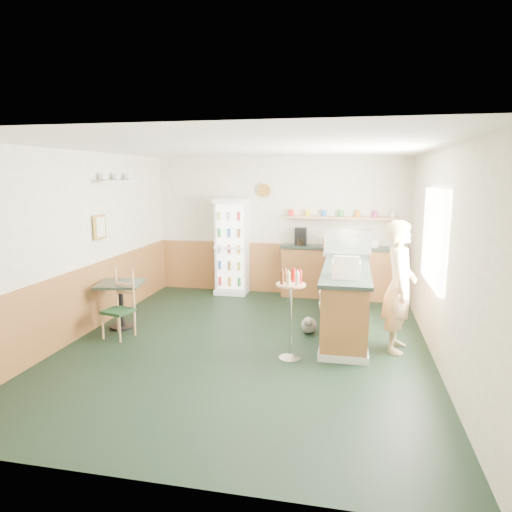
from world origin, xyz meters
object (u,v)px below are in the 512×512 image
(cafe_table, at_px, (121,296))
(shopkeeper, at_px, (399,287))
(condiment_stand, at_px, (291,303))
(cafe_chair, at_px, (120,302))
(display_case, at_px, (348,242))
(cash_register, at_px, (346,269))
(drinks_fridge, at_px, (232,247))

(cafe_table, bearing_deg, shopkeeper, -1.14)
(condiment_stand, bearing_deg, shopkeeper, 23.95)
(shopkeeper, height_order, condiment_stand, shopkeeper)
(cafe_chair, bearing_deg, condiment_stand, 5.20)
(display_case, relative_size, cash_register, 2.03)
(cafe_table, distance_m, cafe_chair, 0.35)
(cafe_table, bearing_deg, cash_register, -3.11)
(display_case, distance_m, cafe_chair, 3.79)
(drinks_fridge, distance_m, shopkeeper, 3.89)
(condiment_stand, bearing_deg, drinks_fridge, 116.89)
(cash_register, distance_m, cafe_chair, 3.30)
(cash_register, height_order, cafe_chair, cash_register)
(drinks_fridge, bearing_deg, shopkeeper, -40.37)
(drinks_fridge, height_order, cafe_chair, drinks_fridge)
(display_case, xyz_separation_m, cafe_table, (-3.40, -1.53, -0.72))
(cash_register, height_order, shopkeeper, shopkeeper)
(drinks_fridge, bearing_deg, condiment_stand, -63.11)
(drinks_fridge, height_order, cafe_table, drinks_fridge)
(display_case, relative_size, cafe_chair, 0.79)
(cafe_chair, bearing_deg, display_case, 43.20)
(shopkeeper, bearing_deg, condiment_stand, 121.45)
(shopkeeper, distance_m, cafe_chair, 3.96)
(display_case, relative_size, shopkeeper, 0.44)
(cash_register, bearing_deg, cafe_table, 177.12)
(display_case, height_order, cash_register, display_case)
(condiment_stand, height_order, cafe_table, condiment_stand)
(shopkeeper, height_order, cafe_chair, shopkeeper)
(cash_register, relative_size, cafe_chair, 0.39)
(drinks_fridge, distance_m, display_case, 2.45)
(cafe_table, bearing_deg, display_case, 24.20)
(display_case, bearing_deg, cafe_table, -155.80)
(drinks_fridge, relative_size, cafe_chair, 1.91)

